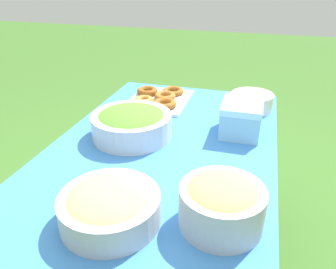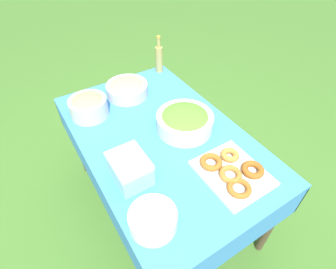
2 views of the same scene
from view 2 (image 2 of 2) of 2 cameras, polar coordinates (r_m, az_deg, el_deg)
ground_plane at (r=2.15m, az=-1.20°, el=-14.77°), size 14.00×14.00×0.00m
picnic_table at (r=1.63m, az=-1.53°, el=-2.55°), size 1.42×0.89×0.75m
salad_bowl at (r=1.56m, az=3.67°, el=3.04°), size 0.34×0.34×0.12m
pasta_bowl at (r=1.87m, az=-8.89°, el=9.90°), size 0.29×0.29×0.11m
donut_platter at (r=1.39m, az=13.82°, el=-7.77°), size 0.36×0.32×0.05m
plate_stack at (r=1.18m, az=-3.29°, el=-18.02°), size 0.21×0.21×0.08m
olive_oil_bottle at (r=2.11m, az=-1.96°, el=16.27°), size 0.06×0.06×0.29m
bread_bowl at (r=1.73m, az=-16.93°, el=6.04°), size 0.24×0.24×0.14m
cooler_box at (r=1.31m, az=-8.29°, el=-7.38°), size 0.21×0.17×0.14m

